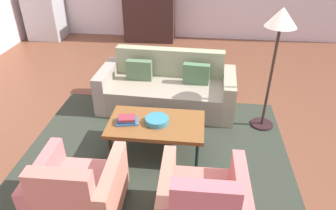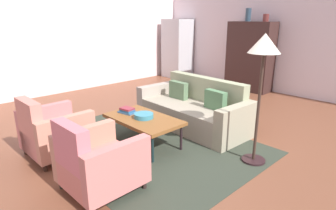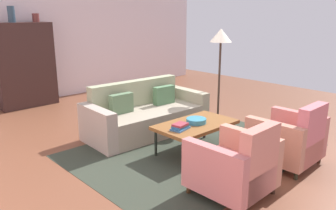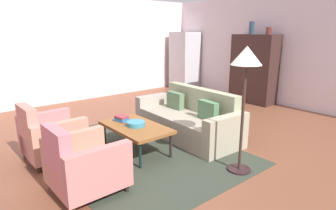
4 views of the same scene
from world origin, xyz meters
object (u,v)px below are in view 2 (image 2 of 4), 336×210
(vase_round, at_px, (266,18))
(cabinet, at_px, (250,57))
(refrigerator, at_px, (177,49))
(armchair_left, at_px, (52,133))
(armchair_right, at_px, (96,164))
(floor_lamp, at_px, (263,56))
(fruit_bowl, at_px, (144,116))
(coffee_table, at_px, (143,120))
(vase_tall, at_px, (248,15))
(book_stack, at_px, (127,110))
(couch, at_px, (195,110))

(vase_round, bearing_deg, cabinet, 179.23)
(vase_round, bearing_deg, refrigerator, -178.07)
(armchair_left, bearing_deg, armchair_right, -1.20)
(refrigerator, bearing_deg, floor_lamp, -35.26)
(fruit_bowl, bearing_deg, coffee_table, 180.00)
(vase_round, xyz_separation_m, refrigerator, (-2.96, -0.10, -0.97))
(cabinet, distance_m, vase_tall, 1.07)
(vase_round, distance_m, refrigerator, 3.11)
(armchair_right, distance_m, book_stack, 1.49)
(armchair_left, height_order, fruit_bowl, armchair_left)
(refrigerator, distance_m, floor_lamp, 5.97)
(coffee_table, distance_m, vase_tall, 4.66)
(book_stack, relative_size, floor_lamp, 0.17)
(coffee_table, xyz_separation_m, vase_round, (-0.44, 4.29, 1.49))
(armchair_right, relative_size, refrigerator, 0.48)
(coffee_table, relative_size, armchair_right, 1.36)
(vase_round, distance_m, floor_lamp, 4.04)
(vase_tall, distance_m, vase_round, 0.51)
(cabinet, distance_m, refrigerator, 2.61)
(armchair_left, relative_size, cabinet, 0.49)
(fruit_bowl, relative_size, vase_round, 1.60)
(cabinet, bearing_deg, vase_tall, -178.19)
(armchair_right, xyz_separation_m, floor_lamp, (0.86, 1.92, 1.10))
(armchair_right, bearing_deg, armchair_left, 179.00)
(cabinet, relative_size, vase_tall, 5.48)
(armchair_left, height_order, floor_lamp, floor_lamp)
(cabinet, distance_m, vase_round, 1.05)
(armchair_right, bearing_deg, couch, 103.26)
(floor_lamp, bearing_deg, fruit_bowl, -152.60)
(book_stack, height_order, vase_round, vase_round)
(cabinet, distance_m, floor_lamp, 4.23)
(couch, xyz_separation_m, coffee_table, (-0.00, -1.19, 0.12))
(armchair_right, relative_size, fruit_bowl, 3.01)
(armchair_left, bearing_deg, cabinet, 90.78)
(couch, relative_size, refrigerator, 1.15)
(book_stack, bearing_deg, floor_lamp, 23.50)
(cabinet, xyz_separation_m, floor_lamp, (2.25, -3.54, 0.54))
(couch, bearing_deg, cabinet, -73.30)
(couch, distance_m, vase_round, 3.52)
(armchair_right, xyz_separation_m, fruit_bowl, (-0.59, 1.17, 0.13))
(book_stack, bearing_deg, fruit_bowl, 6.12)
(cabinet, relative_size, refrigerator, 0.97)
(couch, height_order, refrigerator, refrigerator)
(armchair_right, bearing_deg, floor_lamp, 64.80)
(fruit_bowl, distance_m, book_stack, 0.37)
(fruit_bowl, xyz_separation_m, book_stack, (-0.37, -0.04, 0.00))
(refrigerator, xyz_separation_m, floor_lamp, (4.86, -3.44, 0.52))
(book_stack, bearing_deg, vase_round, 91.05)
(armchair_right, height_order, book_stack, armchair_right)
(coffee_table, bearing_deg, book_stack, -173.68)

